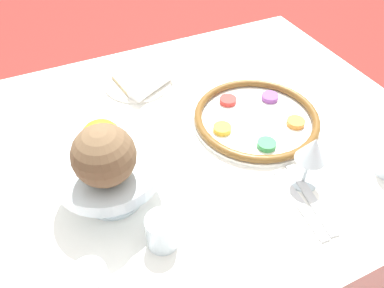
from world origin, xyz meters
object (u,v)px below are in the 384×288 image
(seder_plate, at_px, (256,118))
(cup_far, at_px, (162,231))
(fruit_stand, at_px, (109,171))
(napkin_roll, at_px, (151,83))
(wine_glass, at_px, (312,152))
(coconut, at_px, (104,156))
(bread_plate, at_px, (138,82))
(cup_near, at_px, (92,283))
(orange_fruit, at_px, (102,140))

(seder_plate, xyz_separation_m, cup_far, (0.35, 0.23, 0.02))
(fruit_stand, bearing_deg, napkin_roll, -122.53)
(cup_far, bearing_deg, wine_glass, -178.61)
(fruit_stand, relative_size, coconut, 1.87)
(wine_glass, relative_size, bread_plate, 0.67)
(wine_glass, height_order, napkin_roll, wine_glass)
(napkin_roll, bearing_deg, fruit_stand, 57.47)
(cup_near, bearing_deg, cup_far, -163.44)
(cup_near, height_order, cup_far, same)
(bread_plate, bearing_deg, orange_fruit, 63.01)
(wine_glass, height_order, cup_near, wine_glass)
(fruit_stand, relative_size, napkin_roll, 1.43)
(seder_plate, xyz_separation_m, bread_plate, (0.22, -0.30, -0.01))
(seder_plate, relative_size, bread_plate, 1.64)
(orange_fruit, bearing_deg, bread_plate, -116.99)
(cup_near, distance_m, cup_far, 0.15)
(seder_plate, height_order, napkin_roll, napkin_roll)
(seder_plate, height_order, cup_far, cup_far)
(bread_plate, bearing_deg, cup_near, 64.11)
(seder_plate, distance_m, cup_far, 0.42)
(seder_plate, distance_m, bread_plate, 0.37)
(seder_plate, xyz_separation_m, orange_fruit, (0.40, 0.06, 0.13))
(fruit_stand, relative_size, cup_far, 2.99)
(orange_fruit, distance_m, cup_far, 0.21)
(fruit_stand, xyz_separation_m, cup_far, (-0.05, 0.15, -0.05))
(coconut, distance_m, cup_far, 0.18)
(wine_glass, bearing_deg, orange_fruit, -22.48)
(orange_fruit, height_order, napkin_roll, orange_fruit)
(wine_glass, bearing_deg, coconut, -14.16)
(coconut, bearing_deg, cup_near, 60.81)
(orange_fruit, height_order, cup_far, orange_fruit)
(seder_plate, distance_m, cup_near, 0.57)
(orange_fruit, bearing_deg, cup_near, 66.00)
(wine_glass, relative_size, napkin_roll, 0.86)
(fruit_stand, distance_m, bread_plate, 0.43)
(napkin_roll, xyz_separation_m, cup_near, (0.30, 0.52, 0.01))
(seder_plate, bearing_deg, fruit_stand, 11.00)
(cup_near, bearing_deg, fruit_stand, -115.72)
(orange_fruit, distance_m, napkin_roll, 0.39)
(wine_glass, distance_m, bread_plate, 0.57)
(fruit_stand, height_order, bread_plate, fruit_stand)
(cup_near, xyz_separation_m, cup_far, (-0.15, -0.04, 0.00))
(seder_plate, height_order, fruit_stand, fruit_stand)
(seder_plate, xyz_separation_m, coconut, (0.41, 0.12, 0.15))
(fruit_stand, bearing_deg, cup_near, 64.28)
(cup_far, bearing_deg, bread_plate, -103.97)
(wine_glass, bearing_deg, fruit_stand, -19.50)
(seder_plate, xyz_separation_m, fruit_stand, (0.41, 0.08, 0.07))
(cup_far, bearing_deg, cup_near, 16.56)
(cup_far, bearing_deg, napkin_roll, -108.19)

